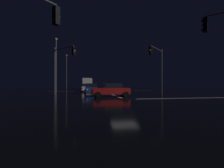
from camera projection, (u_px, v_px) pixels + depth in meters
ground at (124, 100)px, 15.80m from camera, size 120.00×120.00×0.10m
stop_line_north at (112, 94)px, 23.11m from camera, size 0.35×12.62×0.01m
centre_line_ns at (103, 91)px, 34.54m from camera, size 22.00×0.15×0.01m
crosswalk_bar_east at (194, 98)px, 17.06m from camera, size 12.62×0.40×0.01m
sedan_blue at (91, 88)px, 24.47m from camera, size 2.02×4.33×1.57m
sedan_white at (87, 88)px, 31.02m from camera, size 2.02×4.33×1.57m
sedan_gray at (88, 87)px, 37.55m from camera, size 2.02×4.33×1.57m
box_truck at (87, 83)px, 44.57m from camera, size 2.68×8.28×3.08m
sedan_red_crossing at (111, 90)px, 18.78m from camera, size 4.33×2.02×1.57m
traffic_signal_sw at (22, 25)px, 7.94m from camera, size 2.66×2.66×6.38m
traffic_signal_nw at (62, 61)px, 21.27m from camera, size 3.00×3.00×6.46m
traffic_signal_ne at (158, 62)px, 23.32m from camera, size 3.45×3.45×6.79m
streetlamp_left_near at (56, 61)px, 27.20m from camera, size 0.44×0.44×9.19m
streetlamp_left_far at (66, 70)px, 42.98m from camera, size 0.44×0.44×9.24m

